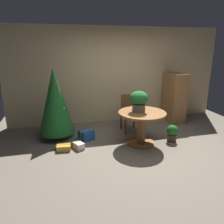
{
  "coord_description": "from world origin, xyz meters",
  "views": [
    {
      "loc": [
        -1.59,
        -3.65,
        2.06
      ],
      "look_at": [
        -0.61,
        0.3,
        0.84
      ],
      "focal_mm": 34.58,
      "sensor_mm": 36.0,
      "label": 1
    }
  ],
  "objects_px": {
    "gift_box_cream": "(79,146)",
    "potted_plant": "(172,133)",
    "wooden_cabinet": "(174,98)",
    "flower_vase": "(139,100)",
    "holiday_tree": "(55,101)",
    "wooden_chair_far": "(129,111)",
    "gift_box_gold": "(64,147)",
    "gift_box_blue": "(86,135)",
    "round_dining_table": "(142,122)"
  },
  "relations": [
    {
      "from": "round_dining_table",
      "to": "wooden_cabinet",
      "type": "distance_m",
      "value": 1.93
    },
    {
      "from": "gift_box_gold",
      "to": "wooden_cabinet",
      "type": "xyz_separation_m",
      "value": [
        3.14,
        1.16,
        0.63
      ]
    },
    {
      "from": "round_dining_table",
      "to": "wooden_cabinet",
      "type": "relative_size",
      "value": 0.74
    },
    {
      "from": "wooden_chair_far",
      "to": "wooden_cabinet",
      "type": "relative_size",
      "value": 0.66
    },
    {
      "from": "round_dining_table",
      "to": "gift_box_blue",
      "type": "xyz_separation_m",
      "value": [
        -1.15,
        0.51,
        -0.39
      ]
    },
    {
      "from": "round_dining_table",
      "to": "flower_vase",
      "type": "bearing_deg",
      "value": 134.29
    },
    {
      "from": "gift_box_blue",
      "to": "flower_vase",
      "type": "bearing_deg",
      "value": -22.27
    },
    {
      "from": "round_dining_table",
      "to": "wooden_cabinet",
      "type": "xyz_separation_m",
      "value": [
        1.46,
        1.25,
        0.18
      ]
    },
    {
      "from": "wooden_chair_far",
      "to": "potted_plant",
      "type": "distance_m",
      "value": 1.2
    },
    {
      "from": "holiday_tree",
      "to": "potted_plant",
      "type": "bearing_deg",
      "value": -18.46
    },
    {
      "from": "round_dining_table",
      "to": "gift_box_gold",
      "type": "xyz_separation_m",
      "value": [
        -1.68,
        0.09,
        -0.45
      ]
    },
    {
      "from": "flower_vase",
      "to": "gift_box_blue",
      "type": "bearing_deg",
      "value": 157.73
    },
    {
      "from": "flower_vase",
      "to": "gift_box_blue",
      "type": "distance_m",
      "value": 1.47
    },
    {
      "from": "round_dining_table",
      "to": "gift_box_cream",
      "type": "bearing_deg",
      "value": 176.34
    },
    {
      "from": "gift_box_gold",
      "to": "holiday_tree",
      "type": "bearing_deg",
      "value": 99.23
    },
    {
      "from": "flower_vase",
      "to": "holiday_tree",
      "type": "height_order",
      "value": "holiday_tree"
    },
    {
      "from": "gift_box_cream",
      "to": "potted_plant",
      "type": "distance_m",
      "value": 2.11
    },
    {
      "from": "gift_box_cream",
      "to": "wooden_cabinet",
      "type": "xyz_separation_m",
      "value": [
        2.83,
        1.16,
        0.62
      ]
    },
    {
      "from": "wooden_cabinet",
      "to": "potted_plant",
      "type": "bearing_deg",
      "value": -119.51
    },
    {
      "from": "gift_box_blue",
      "to": "potted_plant",
      "type": "relative_size",
      "value": 0.99
    },
    {
      "from": "round_dining_table",
      "to": "gift_box_blue",
      "type": "distance_m",
      "value": 1.32
    },
    {
      "from": "round_dining_table",
      "to": "wooden_cabinet",
      "type": "height_order",
      "value": "wooden_cabinet"
    },
    {
      "from": "flower_vase",
      "to": "gift_box_cream",
      "type": "xyz_separation_m",
      "value": [
        -1.31,
        0.03,
        -0.92
      ]
    },
    {
      "from": "potted_plant",
      "to": "gift_box_gold",
      "type": "bearing_deg",
      "value": 176.89
    },
    {
      "from": "wooden_chair_far",
      "to": "holiday_tree",
      "type": "relative_size",
      "value": 0.56
    },
    {
      "from": "wooden_chair_far",
      "to": "holiday_tree",
      "type": "bearing_deg",
      "value": -178.39
    },
    {
      "from": "wooden_cabinet",
      "to": "flower_vase",
      "type": "bearing_deg",
      "value": -142.03
    },
    {
      "from": "flower_vase",
      "to": "gift_box_cream",
      "type": "height_order",
      "value": "flower_vase"
    },
    {
      "from": "gift_box_blue",
      "to": "gift_box_gold",
      "type": "xyz_separation_m",
      "value": [
        -0.53,
        -0.42,
        -0.06
      ]
    },
    {
      "from": "flower_vase",
      "to": "wooden_chair_far",
      "type": "height_order",
      "value": "flower_vase"
    },
    {
      "from": "flower_vase",
      "to": "holiday_tree",
      "type": "bearing_deg",
      "value": 156.83
    },
    {
      "from": "holiday_tree",
      "to": "round_dining_table",
      "type": "bearing_deg",
      "value": -24.13
    },
    {
      "from": "gift_box_cream",
      "to": "wooden_cabinet",
      "type": "height_order",
      "value": "wooden_cabinet"
    },
    {
      "from": "wooden_chair_far",
      "to": "gift_box_gold",
      "type": "xyz_separation_m",
      "value": [
        -1.68,
        -0.76,
        -0.45
      ]
    },
    {
      "from": "gift_box_blue",
      "to": "gift_box_gold",
      "type": "distance_m",
      "value": 0.67
    },
    {
      "from": "gift_box_gold",
      "to": "gift_box_cream",
      "type": "distance_m",
      "value": 0.31
    },
    {
      "from": "holiday_tree",
      "to": "potted_plant",
      "type": "xyz_separation_m",
      "value": [
        2.53,
        -0.84,
        -0.68
      ]
    },
    {
      "from": "gift_box_cream",
      "to": "potted_plant",
      "type": "relative_size",
      "value": 0.76
    },
    {
      "from": "round_dining_table",
      "to": "gift_box_cream",
      "type": "distance_m",
      "value": 1.44
    },
    {
      "from": "round_dining_table",
      "to": "potted_plant",
      "type": "bearing_deg",
      "value": -3.06
    },
    {
      "from": "flower_vase",
      "to": "wooden_cabinet",
      "type": "xyz_separation_m",
      "value": [
        1.52,
        1.19,
        -0.3
      ]
    },
    {
      "from": "flower_vase",
      "to": "wooden_chair_far",
      "type": "bearing_deg",
      "value": 85.66
    },
    {
      "from": "gift_box_gold",
      "to": "gift_box_cream",
      "type": "bearing_deg",
      "value": -0.79
    },
    {
      "from": "wooden_chair_far",
      "to": "gift_box_cream",
      "type": "height_order",
      "value": "wooden_chair_far"
    },
    {
      "from": "holiday_tree",
      "to": "gift_box_blue",
      "type": "distance_m",
      "value": 1.04
    },
    {
      "from": "flower_vase",
      "to": "gift_box_blue",
      "type": "relative_size",
      "value": 1.16
    },
    {
      "from": "gift_box_blue",
      "to": "potted_plant",
      "type": "bearing_deg",
      "value": -16.22
    },
    {
      "from": "round_dining_table",
      "to": "gift_box_cream",
      "type": "relative_size",
      "value": 3.49
    },
    {
      "from": "gift_box_cream",
      "to": "round_dining_table",
      "type": "bearing_deg",
      "value": -3.66
    },
    {
      "from": "holiday_tree",
      "to": "gift_box_gold",
      "type": "height_order",
      "value": "holiday_tree"
    }
  ]
}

